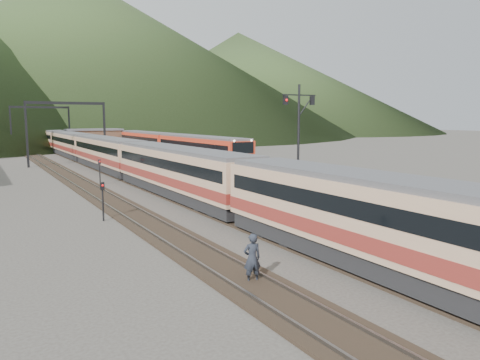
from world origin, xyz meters
TOP-DOWN VIEW (x-y plane):
  - track_main at (0.00, 40.00)m, footprint 2.60×200.00m
  - track_far at (-5.00, 40.00)m, footprint 2.60×200.00m
  - track_second at (11.50, 40.00)m, footprint 2.60×200.00m
  - platform at (5.60, 38.00)m, footprint 8.00×100.00m
  - gantry_near at (-2.85, 55.00)m, footprint 9.55×0.25m
  - gantry_far at (-2.85, 80.00)m, footprint 9.55×0.25m
  - station_shed at (5.60, 78.00)m, footprint 9.40×4.40m
  - hill_b at (30.00, 230.00)m, footprint 220.00×220.00m
  - hill_c at (110.00, 210.00)m, footprint 160.00×160.00m
  - main_train at (0.00, 46.59)m, footprint 3.06×104.74m
  - second_train at (11.50, 57.05)m, footprint 3.11×42.35m
  - signal_mast at (3.06, 15.00)m, footprint 2.20×0.31m
  - short_signal_b at (-3.52, 35.54)m, footprint 0.27×0.24m
  - short_signal_c at (-6.95, 20.25)m, footprint 0.22×0.16m
  - worker at (-4.83, 7.14)m, footprint 0.72×0.53m

SIDE VIEW (x-z plane):
  - track_main at x=0.00m, z-range -0.05..0.18m
  - track_far at x=-5.00m, z-range -0.05..0.18m
  - track_second at x=11.50m, z-range -0.05..0.18m
  - platform at x=5.60m, z-range 0.00..1.00m
  - worker at x=-4.83m, z-range 0.00..1.84m
  - short_signal_b at x=-3.52m, z-range 0.33..2.60m
  - short_signal_c at x=-6.95m, z-range 0.33..2.60m
  - main_train at x=0.00m, z-range 0.23..3.96m
  - second_train at x=11.50m, z-range 0.23..4.03m
  - station_shed at x=5.60m, z-range 1.02..4.12m
  - signal_mast at x=3.06m, z-range 1.76..8.58m
  - gantry_near at x=-2.85m, z-range 1.59..9.59m
  - gantry_far at x=-2.85m, z-range 1.59..9.59m
  - hill_c at x=110.00m, z-range 0.00..50.00m
  - hill_b at x=30.00m, z-range 0.00..75.00m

